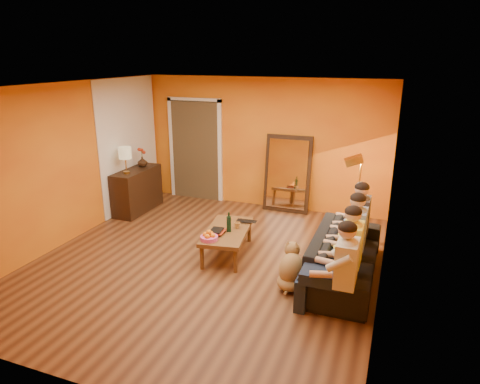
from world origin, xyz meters
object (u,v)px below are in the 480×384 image
at_px(laptop, 246,222).
at_px(mirror_frame, 288,174).
at_px(coffee_table, 227,242).
at_px(vase, 142,162).
at_px(table_lamp, 126,160).
at_px(sofa, 344,256).
at_px(floor_lamp, 358,200).
at_px(person_mid_right, 356,235).
at_px(person_mid_left, 352,251).
at_px(sideboard, 137,190).
at_px(person_far_left, 346,271).
at_px(dog, 292,266).
at_px(tumbler, 237,225).
at_px(wine_bottle, 229,222).
at_px(person_far_right, 360,221).

bearing_deg(laptop, mirror_frame, 81.37).
bearing_deg(coffee_table, vase, 139.94).
bearing_deg(table_lamp, mirror_frame, 26.32).
height_order(sofa, coffee_table, sofa).
bearing_deg(floor_lamp, person_mid_right, -95.53).
relative_size(coffee_table, vase, 6.00).
relative_size(table_lamp, sofa, 0.23).
bearing_deg(vase, person_mid_left, -24.33).
bearing_deg(mirror_frame, laptop, -95.00).
relative_size(sideboard, person_far_left, 0.97).
xyz_separation_m(dog, vase, (-3.62, 2.09, 0.63)).
xyz_separation_m(coffee_table, vase, (-2.44, 1.47, 0.74)).
relative_size(person_mid_left, laptop, 3.71).
relative_size(mirror_frame, tumbler, 15.79).
relative_size(dog, person_mid_left, 0.52).
distance_m(coffee_table, vase, 2.94).
height_order(floor_lamp, dog, floor_lamp).
distance_m(floor_lamp, tumbler, 2.06).
bearing_deg(wine_bottle, person_mid_left, -13.76).
distance_m(mirror_frame, dog, 3.07).
relative_size(dog, person_far_left, 0.52).
height_order(sofa, person_far_right, person_far_right).
height_order(coffee_table, tumbler, tumbler).
bearing_deg(vase, tumbler, -27.73).
xyz_separation_m(person_mid_right, tumbler, (-1.81, 0.08, -0.15)).
bearing_deg(person_mid_left, tumbler, 160.80).
bearing_deg(coffee_table, tumbler, 35.93).
xyz_separation_m(person_mid_left, vase, (-4.37, 1.98, 0.34)).
xyz_separation_m(person_far_left, person_mid_left, (0.00, 0.55, 0.00)).
relative_size(wine_bottle, vase, 1.53).
xyz_separation_m(mirror_frame, person_far_right, (1.58, -1.71, -0.15)).
height_order(sideboard, coffee_table, sideboard).
bearing_deg(sideboard, laptop, -18.28).
height_order(sideboard, table_lamp, table_lamp).
relative_size(floor_lamp, vase, 7.09).
bearing_deg(person_mid_right, person_mid_left, -90.00).
distance_m(coffee_table, laptop, 0.45).
height_order(sideboard, vase, vase).
bearing_deg(person_far_right, mirror_frame, 132.81).
distance_m(wine_bottle, vase, 2.94).
distance_m(floor_lamp, laptop, 1.90).
xyz_separation_m(sofa, person_far_right, (0.13, 0.65, 0.29)).
distance_m(table_lamp, person_mid_right, 4.48).
bearing_deg(floor_lamp, vase, 166.51).
height_order(coffee_table, person_mid_right, person_mid_right).
bearing_deg(vase, mirror_frame, 16.57).
bearing_deg(vase, laptop, -23.06).
relative_size(sideboard, person_far_right, 0.97).
height_order(dog, person_mid_left, person_mid_left).
bearing_deg(dog, person_mid_left, 24.61).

